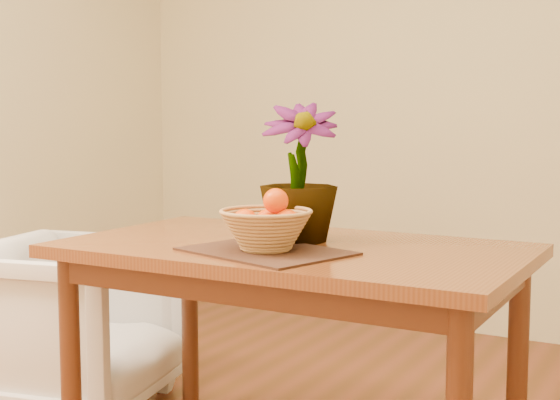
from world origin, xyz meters
The scene contains 7 objects.
wall_back centered at (0.00, 2.25, 1.35)m, with size 4.00×0.02×2.70m, color beige.
table centered at (0.00, 0.30, 0.66)m, with size 1.40×0.80×0.75m.
placemat centered at (0.00, 0.14, 0.75)m, with size 0.45×0.33×0.01m, color #3D2316.
wicker_basket centered at (0.00, 0.14, 0.81)m, with size 0.27×0.27×0.11m.
orange_pile centered at (0.01, 0.14, 0.85)m, with size 0.18×0.18×0.13m.
potted_plant centered at (-0.01, 0.36, 0.97)m, with size 0.24×0.24×0.44m, color #143F12.
armchair centered at (-1.04, 0.41, 0.37)m, with size 0.72×0.67×0.74m, color gray.
Camera 1 is at (1.12, -1.78, 1.14)m, focal length 50.00 mm.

